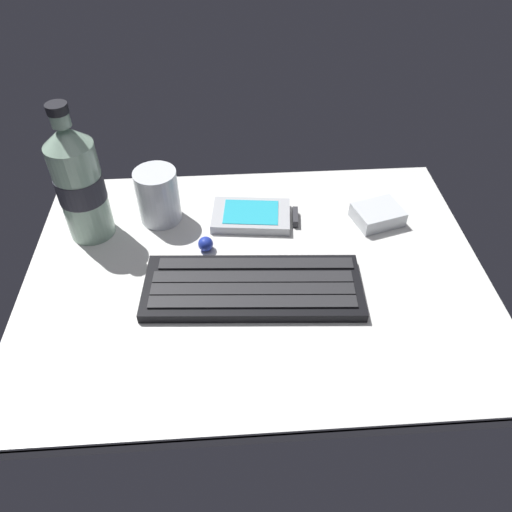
{
  "coord_description": "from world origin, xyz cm",
  "views": [
    {
      "loc": [
        -3.24,
        -48.16,
        49.17
      ],
      "look_at": [
        0.0,
        0.0,
        3.0
      ],
      "focal_mm": 34.55,
      "sensor_mm": 36.0,
      "label": 1
    }
  ],
  "objects_px": {
    "water_bottle": "(79,183)",
    "trackball_mouse": "(206,244)",
    "handheld_device": "(255,216)",
    "keyboard": "(253,287)",
    "charger_block": "(378,215)",
    "juice_cup": "(158,198)"
  },
  "relations": [
    {
      "from": "juice_cup",
      "to": "water_bottle",
      "type": "bearing_deg",
      "value": -165.45
    },
    {
      "from": "trackball_mouse",
      "to": "handheld_device",
      "type": "bearing_deg",
      "value": 40.24
    },
    {
      "from": "keyboard",
      "to": "trackball_mouse",
      "type": "height_order",
      "value": "trackball_mouse"
    },
    {
      "from": "charger_block",
      "to": "keyboard",
      "type": "bearing_deg",
      "value": -146.36
    },
    {
      "from": "keyboard",
      "to": "water_bottle",
      "type": "height_order",
      "value": "water_bottle"
    },
    {
      "from": "juice_cup",
      "to": "handheld_device",
      "type": "bearing_deg",
      "value": -5.24
    },
    {
      "from": "keyboard",
      "to": "juice_cup",
      "type": "relative_size",
      "value": 3.49
    },
    {
      "from": "charger_block",
      "to": "handheld_device",
      "type": "bearing_deg",
      "value": 174.93
    },
    {
      "from": "keyboard",
      "to": "water_bottle",
      "type": "bearing_deg",
      "value": 149.47
    },
    {
      "from": "juice_cup",
      "to": "charger_block",
      "type": "relative_size",
      "value": 1.21
    },
    {
      "from": "juice_cup",
      "to": "trackball_mouse",
      "type": "bearing_deg",
      "value": -48.12
    },
    {
      "from": "water_bottle",
      "to": "trackball_mouse",
      "type": "height_order",
      "value": "water_bottle"
    },
    {
      "from": "keyboard",
      "to": "trackball_mouse",
      "type": "distance_m",
      "value": 0.11
    },
    {
      "from": "keyboard",
      "to": "charger_block",
      "type": "relative_size",
      "value": 4.23
    },
    {
      "from": "handheld_device",
      "to": "trackball_mouse",
      "type": "xyz_separation_m",
      "value": [
        -0.08,
        -0.06,
        0.0
      ]
    },
    {
      "from": "handheld_device",
      "to": "trackball_mouse",
      "type": "height_order",
      "value": "trackball_mouse"
    },
    {
      "from": "water_bottle",
      "to": "trackball_mouse",
      "type": "relative_size",
      "value": 9.45
    },
    {
      "from": "handheld_device",
      "to": "juice_cup",
      "type": "relative_size",
      "value": 1.57
    },
    {
      "from": "keyboard",
      "to": "handheld_device",
      "type": "xyz_separation_m",
      "value": [
        0.01,
        0.15,
        -0.0
      ]
    },
    {
      "from": "water_bottle",
      "to": "charger_block",
      "type": "xyz_separation_m",
      "value": [
        0.44,
        -0.0,
        -0.08
      ]
    },
    {
      "from": "water_bottle",
      "to": "charger_block",
      "type": "bearing_deg",
      "value": -0.52
    },
    {
      "from": "keyboard",
      "to": "handheld_device",
      "type": "height_order",
      "value": "keyboard"
    }
  ]
}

